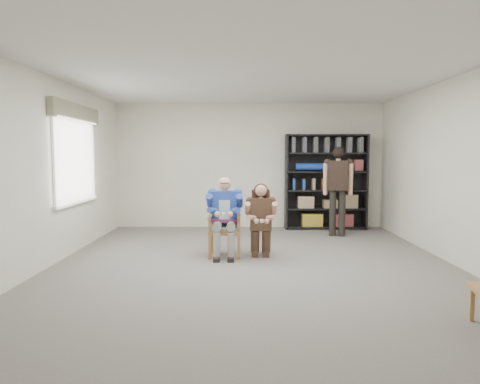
# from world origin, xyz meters

# --- Properties ---
(room_shell) EXTENTS (6.00, 7.00, 2.80)m
(room_shell) POSITION_xyz_m (0.00, 0.00, 1.40)
(room_shell) COLOR silver
(room_shell) RESTS_ON ground
(floor) EXTENTS (6.00, 7.00, 0.01)m
(floor) POSITION_xyz_m (0.00, 0.00, 0.00)
(floor) COLOR #66625E
(floor) RESTS_ON ground
(window_left) EXTENTS (0.16, 2.00, 1.75)m
(window_left) POSITION_xyz_m (-2.95, 1.00, 1.63)
(window_left) COLOR white
(window_left) RESTS_ON room_shell
(armchair) EXTENTS (0.58, 0.56, 1.00)m
(armchair) POSITION_xyz_m (-0.45, 0.66, 0.50)
(armchair) COLOR brown
(armchair) RESTS_ON floor
(seated_man) EXTENTS (0.56, 0.78, 1.30)m
(seated_man) POSITION_xyz_m (-0.45, 0.66, 0.65)
(seated_man) COLOR navy
(seated_man) RESTS_ON floor
(kneeling_woman) EXTENTS (0.50, 0.80, 1.19)m
(kneeling_woman) POSITION_xyz_m (0.13, 0.54, 0.59)
(kneeling_woman) COLOR #34251B
(kneeling_woman) RESTS_ON floor
(bookshelf) EXTENTS (1.80, 0.38, 2.10)m
(bookshelf) POSITION_xyz_m (1.70, 3.28, 1.05)
(bookshelf) COLOR black
(bookshelf) RESTS_ON floor
(standing_man) EXTENTS (0.60, 0.41, 1.80)m
(standing_man) POSITION_xyz_m (1.77, 2.39, 0.90)
(standing_man) COLOR black
(standing_man) RESTS_ON floor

